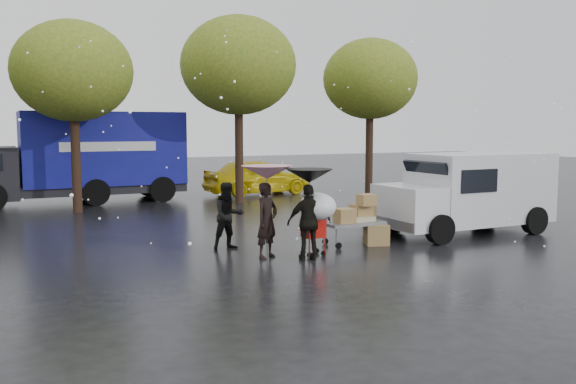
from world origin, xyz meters
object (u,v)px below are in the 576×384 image
yellow_taxi (257,177)px  white_van (469,191)px  vendor_cart (356,216)px  blue_truck (81,157)px  person_pink (267,220)px  shopping_cart (317,210)px  person_black (309,222)px

yellow_taxi → white_van: bearing=-177.4°
vendor_cart → blue_truck: 12.85m
person_pink → vendor_cart: person_pink is taller
white_van → blue_truck: blue_truck is taller
shopping_cart → blue_truck: 13.12m
white_van → yellow_taxi: white_van is taller
vendor_cart → shopping_cart: (-1.58, -0.84, 0.34)m
person_pink → vendor_cart: bearing=-17.4°
person_black → yellow_taxi: person_black is taller
yellow_taxi → person_pink: bearing=152.9°
shopping_cart → yellow_taxi: size_ratio=0.32×
vendor_cart → white_van: size_ratio=0.31×
person_pink → vendor_cart: size_ratio=1.11×
white_van → yellow_taxi: 11.47m
shopping_cart → yellow_taxi: bearing=72.5°
vendor_cart → yellow_taxi: size_ratio=0.33×
shopping_cart → person_pink: bearing=157.6°
vendor_cart → blue_truck: bearing=112.5°
person_black → person_pink: bearing=-26.6°
person_pink → blue_truck: size_ratio=0.20×
person_pink → blue_truck: blue_truck is taller
person_pink → person_black: size_ratio=1.01×
yellow_taxi → person_black: bearing=157.0°
person_black → yellow_taxi: (4.16, 12.44, -0.06)m
blue_truck → vendor_cart: bearing=-67.5°
person_black → shopping_cart: bearing=-132.0°
white_van → blue_truck: size_ratio=0.59×
shopping_cart → yellow_taxi: yellow_taxi is taller
vendor_cart → white_van: (3.71, 0.03, 0.43)m
person_pink → yellow_taxi: person_pink is taller
shopping_cart → person_black: bearing=-146.2°
person_pink → blue_truck: bearing=74.3°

